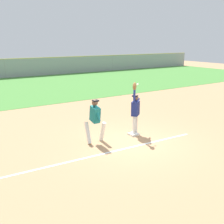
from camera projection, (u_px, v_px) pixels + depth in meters
name	position (u px, v px, depth m)	size (l,w,h in m)	color
ground_plane	(133.00, 142.00, 10.70)	(72.27, 72.27, 0.00)	tan
outfield_grass	(25.00, 88.00, 22.98)	(54.93, 14.58, 0.01)	#478438
chalk_foul_line	(52.00, 166.00, 8.61)	(12.00, 0.10, 0.01)	white
first_base	(134.00, 134.00, 11.44)	(0.38, 0.38, 0.08)	white
fielder	(135.00, 109.00, 11.21)	(0.78, 0.63, 2.28)	silver
runner	(95.00, 118.00, 10.37)	(0.72, 0.84, 1.72)	white
baseball	(138.00, 84.00, 11.01)	(0.07, 0.07, 0.07)	white
outfield_fence	(5.00, 68.00, 28.62)	(55.01, 0.08, 2.05)	#93999E
parked_car_black	(34.00, 67.00, 33.95)	(4.50, 2.31, 1.25)	black
parked_car_silver	(70.00, 65.00, 36.28)	(4.56, 2.45, 1.25)	#B7B7BC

